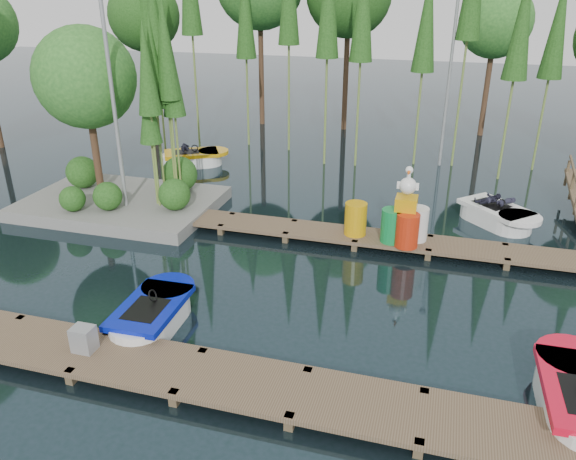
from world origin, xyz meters
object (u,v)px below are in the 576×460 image
(boat_blue, at_px, (153,315))
(utility_cabinet, at_px, (84,339))
(island, at_px, (107,112))
(yellow_barrel, at_px, (356,219))
(drum_cluster, at_px, (406,221))
(boat_yellow_far, at_px, (193,158))

(boat_blue, relative_size, utility_cabinet, 5.28)
(island, distance_m, yellow_barrel, 8.61)
(utility_cabinet, height_order, drum_cluster, drum_cluster)
(boat_yellow_far, height_order, utility_cabinet, boat_yellow_far)
(island, xyz_separation_m, yellow_barrel, (8.23, -0.79, -2.41))
(boat_yellow_far, distance_m, drum_cluster, 10.86)
(island, height_order, boat_blue, island)
(utility_cabinet, distance_m, drum_cluster, 8.83)
(island, height_order, boat_yellow_far, island)
(utility_cabinet, relative_size, drum_cluster, 0.24)
(yellow_barrel, relative_size, drum_cluster, 0.43)
(boat_yellow_far, height_order, yellow_barrel, boat_yellow_far)
(boat_blue, xyz_separation_m, yellow_barrel, (3.54, 5.44, 0.51))
(island, xyz_separation_m, drum_cluster, (9.64, -0.95, -2.24))
(boat_yellow_far, bearing_deg, yellow_barrel, -45.09)
(boat_blue, xyz_separation_m, utility_cabinet, (-0.62, -1.56, 0.30))
(boat_yellow_far, relative_size, yellow_barrel, 3.20)
(island, bearing_deg, boat_yellow_far, 84.20)
(boat_yellow_far, distance_m, yellow_barrel, 9.60)
(boat_blue, height_order, utility_cabinet, boat_blue)
(yellow_barrel, bearing_deg, utility_cabinet, -120.74)
(drum_cluster, bearing_deg, utility_cabinet, -129.17)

